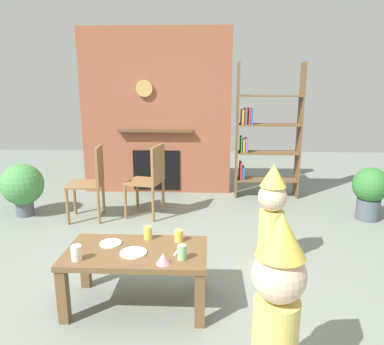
{
  "coord_description": "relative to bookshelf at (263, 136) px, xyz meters",
  "views": [
    {
      "loc": [
        0.29,
        -2.87,
        1.63
      ],
      "look_at": [
        0.15,
        0.4,
        0.83
      ],
      "focal_mm": 34.57,
      "sensor_mm": 36.0,
      "label": 1
    }
  ],
  "objects": [
    {
      "name": "ground_plane",
      "position": [
        -1.08,
        -2.4,
        -0.89
      ],
      "size": [
        12.0,
        12.0,
        0.0
      ],
      "primitive_type": "plane",
      "color": "gray"
    },
    {
      "name": "brick_fireplace_feature",
      "position": [
        -1.55,
        0.2,
        0.3
      ],
      "size": [
        2.2,
        0.28,
        2.4
      ],
      "color": "#935138",
      "rests_on": "ground_plane"
    },
    {
      "name": "bookshelf",
      "position": [
        0.0,
        0.0,
        0.0
      ],
      "size": [
        0.9,
        0.28,
        1.9
      ],
      "color": "brown",
      "rests_on": "ground_plane"
    },
    {
      "name": "coffee_table",
      "position": [
        -1.3,
        -2.81,
        -0.53
      ],
      "size": [
        1.03,
        0.56,
        0.44
      ],
      "color": "brown",
      "rests_on": "ground_plane"
    },
    {
      "name": "paper_cup_near_left",
      "position": [
        -0.95,
        -2.93,
        -0.4
      ],
      "size": [
        0.07,
        0.07,
        0.1
      ],
      "primitive_type": "cylinder",
      "color": "#8CD18C",
      "rests_on": "coffee_table"
    },
    {
      "name": "paper_cup_near_right",
      "position": [
        -1.68,
        -2.98,
        -0.4
      ],
      "size": [
        0.07,
        0.07,
        0.11
      ],
      "primitive_type": "cylinder",
      "color": "silver",
      "rests_on": "coffee_table"
    },
    {
      "name": "paper_cup_center",
      "position": [
        -1.0,
        -2.64,
        -0.41
      ],
      "size": [
        0.07,
        0.07,
        0.09
      ],
      "primitive_type": "cylinder",
      "color": "#F2CC4C",
      "rests_on": "coffee_table"
    },
    {
      "name": "paper_cup_far_left",
      "position": [
        -1.24,
        -2.6,
        -0.4
      ],
      "size": [
        0.06,
        0.06,
        0.1
      ],
      "primitive_type": "cylinder",
      "color": "#F2CC4C",
      "rests_on": "coffee_table"
    },
    {
      "name": "paper_plate_front",
      "position": [
        -1.31,
        -2.86,
        -0.45
      ],
      "size": [
        0.19,
        0.19,
        0.01
      ],
      "primitive_type": "cylinder",
      "color": "white",
      "rests_on": "coffee_table"
    },
    {
      "name": "paper_plate_rear",
      "position": [
        -1.51,
        -2.71,
        -0.45
      ],
      "size": [
        0.16,
        0.16,
        0.01
      ],
      "primitive_type": "cylinder",
      "color": "white",
      "rests_on": "coffee_table"
    },
    {
      "name": "birthday_cake_slice",
      "position": [
        -1.08,
        -3.01,
        -0.41
      ],
      "size": [
        0.1,
        0.1,
        0.08
      ],
      "primitive_type": "cone",
      "color": "pink",
      "rests_on": "coffee_table"
    },
    {
      "name": "table_fork",
      "position": [
        -0.99,
        -2.81,
        -0.45
      ],
      "size": [
        0.05,
        0.15,
        0.01
      ],
      "primitive_type": "cube",
      "rotation": [
        0.0,
        0.0,
        1.32
      ],
      "color": "silver",
      "rests_on": "coffee_table"
    },
    {
      "name": "child_with_cone_hat",
      "position": [
        -0.42,
        -3.57,
        -0.36
      ],
      "size": [
        0.28,
        0.28,
        1.02
      ],
      "rotation": [
        0.0,
        0.0,
        2.43
      ],
      "color": "#E0CC66",
      "rests_on": "ground_plane"
    },
    {
      "name": "child_in_pink",
      "position": [
        -0.2,
        -2.09,
        -0.4
      ],
      "size": [
        0.26,
        0.26,
        0.94
      ],
      "rotation": [
        0.0,
        0.0,
        -2.56
      ],
      "color": "#E0CC66",
      "rests_on": "ground_plane"
    },
    {
      "name": "dining_chair_left",
      "position": [
        -2.17,
        -1.03,
        -0.38
      ],
      "size": [
        0.44,
        0.44,
        0.9
      ],
      "rotation": [
        0.0,
        0.0,
        3.26
      ],
      "color": "olive",
      "rests_on": "ground_plane"
    },
    {
      "name": "dining_chair_middle",
      "position": [
        -1.47,
        -0.92,
        -0.38
      ],
      "size": [
        0.48,
        0.48,
        0.9
      ],
      "rotation": [
        0.0,
        0.0,
        2.92
      ],
      "color": "olive",
      "rests_on": "ground_plane"
    },
    {
      "name": "potted_plant_tall",
      "position": [
        1.18,
        -0.91,
        -0.52
      ],
      "size": [
        0.42,
        0.42,
        0.65
      ],
      "color": "#4C5660",
      "rests_on": "ground_plane"
    },
    {
      "name": "potted_plant_short",
      "position": [
        -3.08,
        -0.96,
        -0.51
      ],
      "size": [
        0.51,
        0.51,
        0.66
      ],
      "color": "#4C5660",
      "rests_on": "ground_plane"
    }
  ]
}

